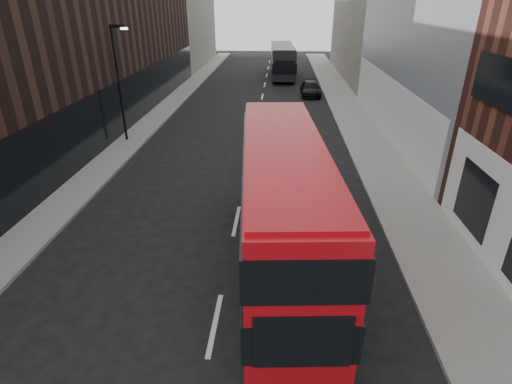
% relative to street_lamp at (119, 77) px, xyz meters
% --- Properties ---
extents(ground, '(140.00, 140.00, 0.00)m').
position_rel_street_lamp_xyz_m(ground, '(8.22, -18.00, -4.18)').
color(ground, black).
rests_on(ground, ground).
extents(sidewalk_right, '(3.00, 80.00, 0.15)m').
position_rel_street_lamp_xyz_m(sidewalk_right, '(15.72, 7.00, -4.11)').
color(sidewalk_right, slate).
rests_on(sidewalk_right, ground).
extents(sidewalk_left, '(2.00, 80.00, 0.15)m').
position_rel_street_lamp_xyz_m(sidewalk_left, '(0.22, 7.00, -4.11)').
color(sidewalk_left, slate).
rests_on(sidewalk_left, ground).
extents(building_left_mid, '(5.00, 24.00, 14.00)m').
position_rel_street_lamp_xyz_m(building_left_mid, '(-3.28, 12.00, 2.82)').
color(building_left_mid, black).
rests_on(building_left_mid, ground).
extents(building_left_far, '(5.00, 20.00, 13.00)m').
position_rel_street_lamp_xyz_m(building_left_far, '(-3.28, 34.00, 2.32)').
color(building_left_far, '#656059').
rests_on(building_left_far, ground).
extents(street_lamp, '(1.06, 0.22, 7.00)m').
position_rel_street_lamp_xyz_m(street_lamp, '(0.00, 0.00, 0.00)').
color(street_lamp, black).
rests_on(street_lamp, sidewalk_left).
extents(red_bus, '(3.45, 11.27, 4.49)m').
position_rel_street_lamp_xyz_m(red_bus, '(10.12, -12.83, -1.69)').
color(red_bus, '#A90A11').
rests_on(red_bus, ground).
extents(grey_bus, '(3.12, 11.37, 3.64)m').
position_rel_street_lamp_xyz_m(grey_bus, '(10.10, 24.99, -2.23)').
color(grey_bus, black).
rests_on(grey_bus, ground).
extents(car_a, '(1.66, 3.83, 1.29)m').
position_rel_street_lamp_xyz_m(car_a, '(9.28, -4.99, -3.54)').
color(car_a, black).
rests_on(car_a, ground).
extents(car_b, '(1.70, 3.92, 1.25)m').
position_rel_street_lamp_xyz_m(car_b, '(8.74, 2.39, -3.55)').
color(car_b, '#999DA2').
rests_on(car_b, ground).
extents(car_c, '(1.93, 4.52, 1.30)m').
position_rel_street_lamp_xyz_m(car_c, '(12.86, 14.79, -3.53)').
color(car_c, black).
rests_on(car_c, ground).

